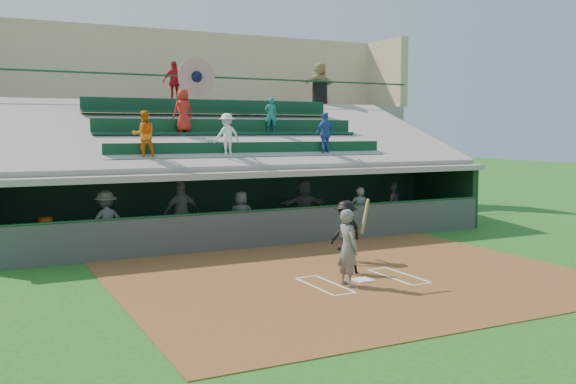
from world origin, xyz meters
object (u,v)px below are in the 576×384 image
water_cooler (46,224)px  home_plate (363,280)px  white_table (44,243)px  catcher (347,250)px  batter_at_plate (348,247)px  trash_bin (320,94)px

water_cooler → home_plate: bearing=-44.8°
white_table → catcher: bearing=-39.7°
home_plate → white_table: 8.97m
water_cooler → white_table: bearing=131.8°
home_plate → white_table: (-6.35, 6.32, 0.36)m
batter_at_plate → white_table: 8.78m
catcher → water_cooler: (-6.37, 5.44, 0.35)m
batter_at_plate → catcher: bearing=58.8°
batter_at_plate → white_table: size_ratio=2.38×
home_plate → trash_bin: 14.51m
batter_at_plate → catcher: (0.66, 1.09, -0.30)m
white_table → water_cooler: 0.55m
home_plate → trash_bin: bearing=65.1°
batter_at_plate → trash_bin: bearing=63.4°
catcher → home_plate: bearing=89.5°
batter_at_plate → trash_bin: 14.71m
water_cooler → catcher: bearing=-40.5°
catcher → white_table: bearing=-35.6°
batter_at_plate → white_table: (-5.77, 6.60, -0.50)m
home_plate → batter_at_plate: 1.08m
white_table → water_cooler: (0.06, -0.06, 0.54)m
water_cooler → trash_bin: (12.03, 6.08, 4.15)m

